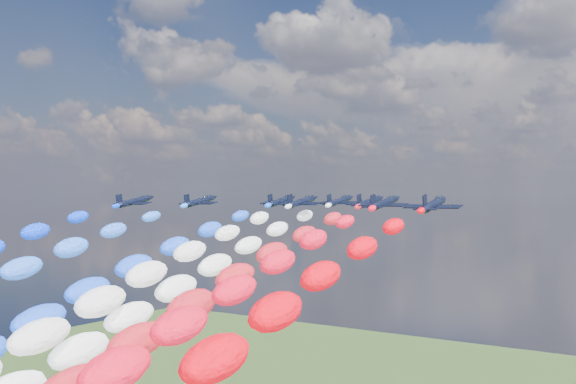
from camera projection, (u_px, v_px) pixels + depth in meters
The scene contains 11 objects.
jet_0 at pixel (134, 201), 147.46m from camera, with size 8.98×12.04×2.65m, color black, non-canonical shape.
jet_1 at pixel (200, 201), 151.14m from camera, with size 8.98×12.04×2.65m, color black, non-canonical shape.
jet_2 at pixel (281, 201), 154.46m from camera, with size 8.98×12.04×2.65m, color black, non-canonical shape.
trail_2 at pixel (7, 359), 97.02m from camera, with size 6.96×134.66×48.52m, color blue, non-canonical shape.
jet_3 at pixel (302, 202), 142.80m from camera, with size 8.98×12.04×2.65m, color black, non-canonical shape.
trail_3 at pixel (4, 382), 85.36m from camera, with size 6.96×134.66×48.52m, color white, non-canonical shape.
jet_4 at pixel (340, 201), 156.35m from camera, with size 8.98×12.04×2.65m, color black, non-canonical shape.
trail_4 at pixel (104, 356), 98.91m from camera, with size 6.96×134.66×48.52m, color white, non-canonical shape.
jet_5 at pixel (370, 202), 139.27m from camera, with size 8.98×12.04×2.65m, color black, non-canonical shape.
jet_6 at pixel (385, 203), 125.24m from camera, with size 8.98×12.04×2.65m, color black, non-canonical shape.
jet_7 at pixel (434, 204), 108.82m from camera, with size 8.98×12.04×2.65m, color black, non-canonical shape.
Camera 1 is at (75.98, -110.50, 113.03)m, focal length 43.03 mm.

